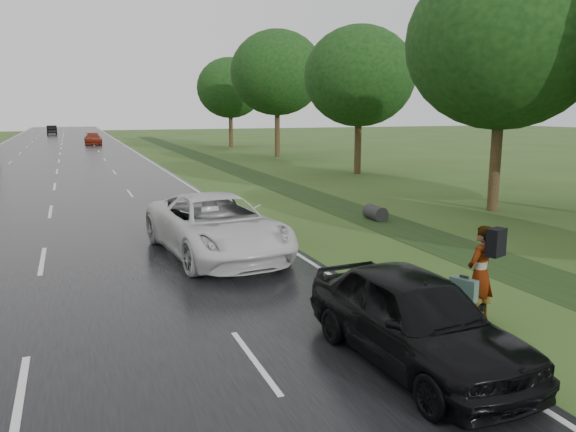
{
  "coord_description": "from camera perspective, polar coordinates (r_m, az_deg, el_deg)",
  "views": [
    {
      "loc": [
        0.91,
        -8.21,
        4.1
      ],
      "look_at": [
        6.21,
        5.49,
        1.3
      ],
      "focal_mm": 35.0,
      "sensor_mm": 36.0,
      "label": 1
    }
  ],
  "objects": [
    {
      "name": "ground",
      "position": [
        9.22,
        -25.6,
        -16.74
      ],
      "size": [
        220.0,
        220.0,
        0.0
      ],
      "primitive_type": "plane",
      "color": "#324A1A",
      "rests_on": "ground"
    },
    {
      "name": "drainage_ditch",
      "position": [
        29.2,
        0.31,
        2.8
      ],
      "size": [
        2.2,
        120.0,
        0.56
      ],
      "color": "black",
      "rests_on": "ground"
    },
    {
      "name": "tree_east_c",
      "position": [
        36.61,
        7.27,
        13.9
      ],
      "size": [
        7.0,
        7.0,
        9.29
      ],
      "color": "#3B2818",
      "rests_on": "ground"
    },
    {
      "name": "center_line",
      "position": [
        53.37,
        -22.19,
        5.65
      ],
      "size": [
        0.12,
        180.0,
        0.01
      ],
      "primitive_type": "cube",
      "color": "silver",
      "rests_on": "road"
    },
    {
      "name": "road",
      "position": [
        53.37,
        -22.19,
        5.62
      ],
      "size": [
        14.0,
        180.0,
        0.04
      ],
      "primitive_type": "cube",
      "color": "black",
      "rests_on": "ground"
    },
    {
      "name": "white_pickup",
      "position": [
        15.89,
        -7.28,
        -0.95
      ],
      "size": [
        3.4,
        6.35,
        1.69
      ],
      "primitive_type": "imported",
      "rotation": [
        0.0,
        0.0,
        0.1
      ],
      "color": "silver",
      "rests_on": "road"
    },
    {
      "name": "far_car_red",
      "position": [
        70.21,
        -19.2,
        7.43
      ],
      "size": [
        1.91,
        4.57,
        1.32
      ],
      "primitive_type": "imported",
      "rotation": [
        0.0,
        0.0,
        0.01
      ],
      "color": "maroon",
      "rests_on": "road"
    },
    {
      "name": "tree_east_d",
      "position": [
        49.29,
        -1.12,
        14.34
      ],
      "size": [
        8.0,
        8.0,
        10.76
      ],
      "color": "#3B2818",
      "rests_on": "ground"
    },
    {
      "name": "tree_east_f",
      "position": [
        62.49,
        -5.9,
        12.82
      ],
      "size": [
        7.2,
        7.2,
        9.62
      ],
      "color": "#3B2818",
      "rests_on": "ground"
    },
    {
      "name": "pedestrian",
      "position": [
        11.56,
        18.95,
        -5.45
      ],
      "size": [
        1.0,
        0.77,
        1.91
      ],
      "rotation": [
        0.0,
        0.0,
        3.51
      ],
      "color": "#A5998C",
      "rests_on": "ground"
    },
    {
      "name": "tree_east_b",
      "position": [
        24.43,
        21.06,
        16.17
      ],
      "size": [
        7.6,
        7.6,
        10.11
      ],
      "color": "#3B2818",
      "rests_on": "ground"
    },
    {
      "name": "edge_stripe_east",
      "position": [
        53.68,
        -14.94,
        6.1
      ],
      "size": [
        0.12,
        180.0,
        0.01
      ],
      "primitive_type": "cube",
      "color": "silver",
      "rests_on": "road"
    },
    {
      "name": "dark_sedan",
      "position": [
        9.35,
        12.76,
        -10.04
      ],
      "size": [
        2.07,
        4.64,
        1.55
      ],
      "primitive_type": "imported",
      "rotation": [
        0.0,
        0.0,
        0.05
      ],
      "color": "black",
      "rests_on": "road"
    },
    {
      "name": "far_car_dark",
      "position": [
        100.63,
        -22.87,
        8.06
      ],
      "size": [
        1.71,
        4.5,
        1.46
      ],
      "primitive_type": "imported",
      "rotation": [
        0.0,
        0.0,
        3.18
      ],
      "color": "black",
      "rests_on": "road"
    }
  ]
}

